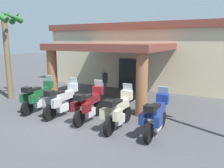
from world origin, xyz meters
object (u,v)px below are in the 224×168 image
(motel_building, at_px, (146,54))
(motorcycle_green, at_px, (38,97))
(motorcycle_cream, at_px, (118,111))
(palm_tree_roadside, at_px, (5,31))
(motorcycle_blue, at_px, (156,116))
(motorcycle_silver, at_px, (62,100))
(motorcycle_maroon, at_px, (89,105))
(pedestrian, at_px, (105,80))

(motel_building, bearing_deg, motorcycle_green, -102.27)
(motorcycle_cream, xyz_separation_m, palm_tree_roadside, (-7.44, 1.46, 3.12))
(motorcycle_green, distance_m, motorcycle_blue, 5.78)
(motel_building, relative_size, palm_tree_roadside, 2.77)
(motorcycle_green, distance_m, motorcycle_cream, 4.35)
(motel_building, bearing_deg, motorcycle_blue, -68.49)
(motorcycle_silver, xyz_separation_m, motorcycle_maroon, (1.44, -0.06, 0.00))
(motorcycle_maroon, bearing_deg, pedestrian, 17.93)
(motorcycle_silver, distance_m, palm_tree_roadside, 5.64)
(motorcycle_cream, distance_m, motorcycle_blue, 1.44)
(pedestrian, bearing_deg, motorcycle_blue, -69.49)
(motorcycle_green, height_order, motorcycle_cream, same)
(motorcycle_blue, xyz_separation_m, pedestrian, (-4.18, 4.25, 0.28))
(palm_tree_roadside, bearing_deg, pedestrian, 30.82)
(motorcycle_green, relative_size, motorcycle_silver, 1.00)
(motorcycle_maroon, height_order, motorcycle_cream, same)
(palm_tree_roadside, bearing_deg, motorcycle_blue, -9.23)
(motel_building, xyz_separation_m, pedestrian, (-0.83, -5.40, -1.31))
(motel_building, distance_m, pedestrian, 5.62)
(motorcycle_green, distance_m, motorcycle_maroon, 2.89)
(motorcycle_silver, bearing_deg, motorcycle_blue, -88.80)
(motorcycle_maroon, distance_m, motorcycle_cream, 1.46)
(motorcycle_cream, height_order, palm_tree_roadside, palm_tree_roadside)
(motel_building, height_order, motorcycle_silver, motel_building)
(motorcycle_maroon, distance_m, palm_tree_roadside, 6.87)
(motorcycle_silver, xyz_separation_m, motorcycle_blue, (4.33, -0.30, 0.00))
(motorcycle_green, bearing_deg, motorcycle_cream, -97.30)
(motorcycle_maroon, distance_m, motorcycle_blue, 2.89)
(motorcycle_maroon, relative_size, pedestrian, 1.31)
(motorcycle_green, bearing_deg, motorcycle_blue, -95.85)
(motel_building, height_order, motorcycle_green, motel_building)
(pedestrian, bearing_deg, motel_building, 57.30)
(motorcycle_silver, distance_m, pedestrian, 3.97)
(motorcycle_silver, height_order, motorcycle_blue, same)
(motel_building, xyz_separation_m, motorcycle_green, (-2.42, -9.26, -1.58))
(motorcycle_silver, height_order, motorcycle_cream, same)
(motorcycle_blue, height_order, palm_tree_roadside, palm_tree_roadside)
(motel_building, height_order, palm_tree_roadside, palm_tree_roadside)
(motel_building, relative_size, motorcycle_cream, 6.46)
(motorcycle_green, relative_size, motorcycle_cream, 1.00)
(motorcycle_silver, bearing_deg, motel_building, -0.87)
(motorcycle_cream, bearing_deg, motorcycle_silver, 85.84)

